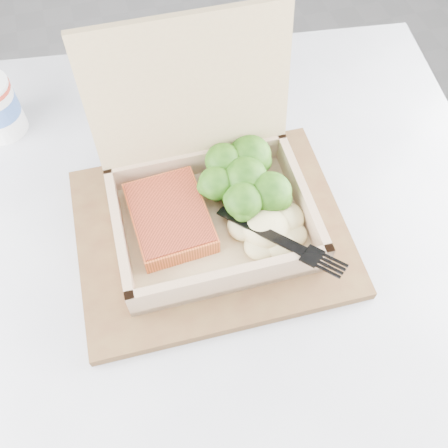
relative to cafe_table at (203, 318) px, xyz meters
name	(u,v)px	position (x,y,z in m)	size (l,w,h in m)	color
floor	(307,213)	(0.42, 0.44, -0.54)	(4.00, 4.00, 0.00)	#939399
cafe_table	(203,318)	(0.00, 0.00, 0.00)	(0.90, 0.90, 0.73)	black
serving_tray	(211,231)	(0.03, 0.03, 0.19)	(0.32, 0.26, 0.01)	brown
takeout_container	(206,180)	(0.03, 0.06, 0.25)	(0.23, 0.21, 0.22)	tan
salmon_fillet	(170,218)	(-0.02, 0.04, 0.22)	(0.09, 0.11, 0.02)	#D95B2A
broccoli_pile	(245,182)	(0.08, 0.06, 0.23)	(0.12, 0.12, 0.04)	#417E1C
mashed_potatoes	(266,228)	(0.08, 0.00, 0.23)	(0.09, 0.08, 0.03)	#C5BB80
plastic_fork	(245,221)	(0.06, 0.01, 0.24)	(0.11, 0.14, 0.02)	black
receipt	(218,117)	(0.09, 0.22, 0.19)	(0.07, 0.13, 0.00)	silver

